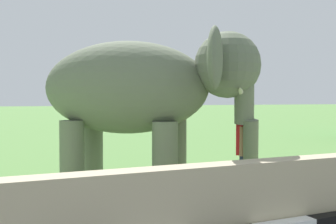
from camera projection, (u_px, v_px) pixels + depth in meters
The scene contains 3 objects.
barrier_parapet at pixel (219, 202), 5.15m from camera, with size 28.00×0.36×1.00m, color tan.
elephant at pixel (144, 91), 7.32m from camera, with size 3.94×3.63×3.01m.
person_handler at pixel (245, 148), 7.33m from camera, with size 0.52×0.52×1.66m.
Camera 1 is at (-0.65, 0.08, 1.83)m, focal length 42.95 mm.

